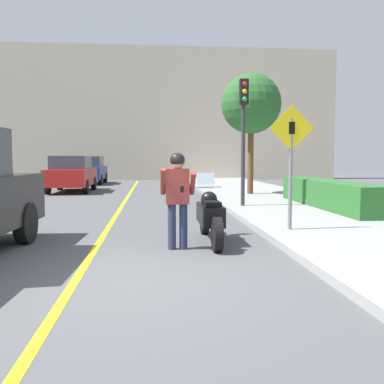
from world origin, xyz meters
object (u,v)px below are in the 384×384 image
object	(u,v)px
person_biker	(178,191)
parked_car_blue	(89,170)
motorcycle	(210,216)
crossing_sign	(291,155)
traffic_light	(244,118)
parked_car_red	(72,174)
street_tree	(251,104)

from	to	relation	value
person_biker	parked_car_blue	world-z (taller)	parked_car_blue
motorcycle	parked_car_blue	distance (m)	19.40
crossing_sign	traffic_light	bearing A→B (deg)	90.38
traffic_light	parked_car_blue	size ratio (longest dim) A/B	0.91
person_biker	parked_car_blue	bearing A→B (deg)	102.50
person_biker	parked_car_red	size ratio (longest dim) A/B	0.40
person_biker	street_tree	xyz separation A→B (m)	(3.55, 9.75, 2.72)
street_tree	parked_car_blue	world-z (taller)	street_tree
street_tree	parked_car_red	distance (m)	8.92
person_biker	parked_car_red	bearing A→B (deg)	107.69
motorcycle	parked_car_red	xyz separation A→B (m)	(-4.84, 12.53, 0.36)
crossing_sign	motorcycle	bearing A→B (deg)	-164.87
parked_car_blue	street_tree	bearing A→B (deg)	-50.80
motorcycle	crossing_sign	xyz separation A→B (m)	(1.70, 0.46, 1.14)
motorcycle	crossing_sign	bearing A→B (deg)	15.13
motorcycle	traffic_light	bearing A→B (deg)	71.01
motorcycle	crossing_sign	world-z (taller)	crossing_sign
parked_car_blue	traffic_light	bearing A→B (deg)	-64.56
person_biker	crossing_sign	bearing A→B (deg)	24.43
person_biker	crossing_sign	size ratio (longest dim) A/B	0.67
street_tree	parked_car_red	bearing A→B (deg)	156.38
street_tree	parked_car_red	xyz separation A→B (m)	(-7.74, 3.38, -2.88)
crossing_sign	street_tree	bearing A→B (deg)	82.15
traffic_light	parked_car_red	distance (m)	10.25
motorcycle	parked_car_blue	size ratio (longest dim) A/B	0.56
motorcycle	street_tree	world-z (taller)	street_tree
traffic_light	motorcycle	bearing A→B (deg)	-108.99
motorcycle	traffic_light	distance (m)	5.62
motorcycle	parked_car_red	size ratio (longest dim) A/B	0.56
traffic_light	person_biker	bearing A→B (deg)	-113.01
motorcycle	traffic_light	world-z (taller)	traffic_light
crossing_sign	street_tree	xyz separation A→B (m)	(1.20, 8.69, 2.10)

